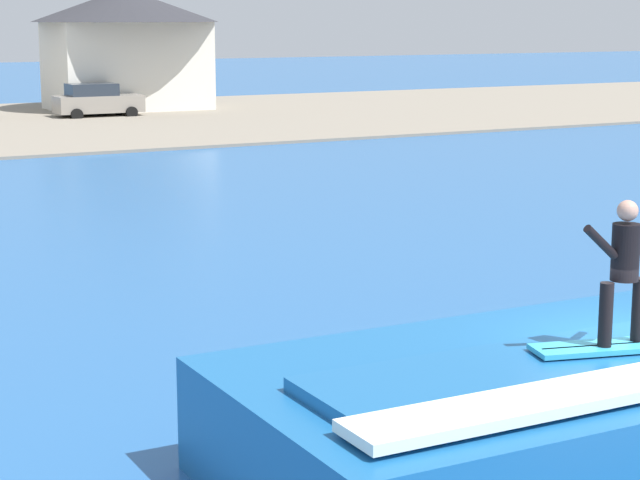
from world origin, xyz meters
TOP-DOWN VIEW (x-y plane):
  - wave_crest at (-1.62, 0.11)m, footprint 7.58×4.26m
  - surfboard at (-1.04, -0.33)m, footprint 2.01×0.98m
  - surfer at (-0.96, -0.34)m, footprint 1.23×0.32m
  - car_far_shore at (8.21, 49.54)m, footprint 4.57×2.22m
  - house_gabled_white at (11.23, 53.40)m, footprint 10.53×10.53m

SIDE VIEW (x-z plane):
  - wave_crest at x=-1.62m, z-range -0.04..1.50m
  - car_far_shore at x=8.21m, z-range 0.02..1.88m
  - surfboard at x=-1.04m, z-range 1.55..1.61m
  - surfer at x=-0.96m, z-range 1.70..3.37m
  - house_gabled_white at x=11.23m, z-range 0.64..7.55m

